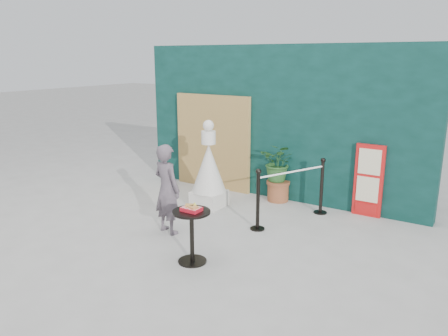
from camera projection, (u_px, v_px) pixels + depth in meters
ground at (180, 251)px, 6.41m from camera, size 60.00×60.00×0.00m
back_wall at (277, 123)px, 8.61m from camera, size 6.00×0.30×3.00m
bamboo_fence at (213, 142)px, 9.30m from camera, size 1.80×0.08×2.00m
woman at (167, 189)px, 6.93m from camera, size 0.59×0.45×1.46m
menu_board at (368, 181)px, 7.67m from camera, size 0.50×0.07×1.30m
statue at (209, 172)px, 8.16m from camera, size 0.65×0.65×1.65m
cafe_table at (192, 228)px, 5.95m from camera, size 0.52×0.52×0.75m
food_basket at (192, 208)px, 5.88m from camera, size 0.26×0.19×0.11m
planter at (279, 168)px, 8.48m from camera, size 0.68×0.59×1.16m
stanchion_barrier at (291, 194)px, 7.47m from camera, size 0.84×1.54×1.03m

